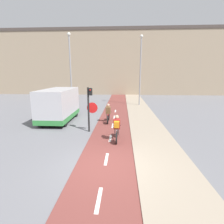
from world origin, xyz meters
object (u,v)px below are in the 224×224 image
traffic_light_pole (90,104)px  street_lamp_sidewalk (141,64)px  street_lamp_far (70,64)px  cyclist_far (108,114)px  van (59,105)px  cyclist_near (117,128)px

traffic_light_pole → street_lamp_sidewalk: size_ratio=0.36×
street_lamp_far → cyclist_far: bearing=-52.7°
street_lamp_far → street_lamp_sidewalk: (7.50, 1.74, 0.03)m
street_lamp_far → van: size_ratio=1.73×
street_lamp_sidewalk → cyclist_near: street_lamp_sidewalk is taller
street_lamp_far → street_lamp_sidewalk: bearing=13.0°
street_lamp_sidewalk → van: (-6.91, -7.35, -3.46)m
cyclist_near → traffic_light_pole: bearing=140.0°
cyclist_far → van: 3.90m
van → cyclist_near: bearing=-40.4°
traffic_light_pole → street_lamp_sidewalk: street_lamp_sidewalk is taller
street_lamp_sidewalk → van: 10.67m
traffic_light_pole → street_lamp_sidewalk: (4.02, 9.83, 2.93)m
traffic_light_pole → cyclist_far: size_ratio=1.68×
traffic_light_pole → van: 3.85m
cyclist_far → cyclist_near: bearing=-78.4°
traffic_light_pole → street_lamp_sidewalk: bearing=67.8°
traffic_light_pole → street_lamp_far: 9.27m
street_lamp_far → traffic_light_pole: bearing=-66.7°
street_lamp_sidewalk → van: size_ratio=1.74×
cyclist_far → traffic_light_pole: bearing=-113.1°
street_lamp_far → cyclist_far: 8.35m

